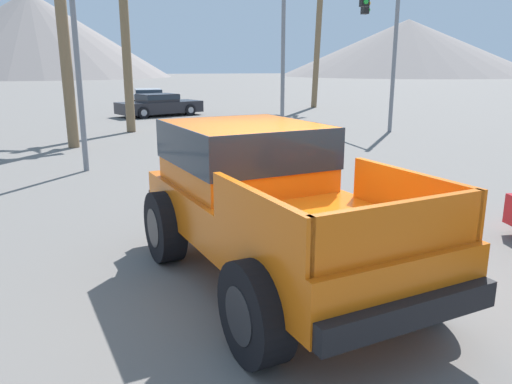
{
  "coord_description": "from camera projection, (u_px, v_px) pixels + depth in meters",
  "views": [
    {
      "loc": [
        -1.9,
        -5.67,
        2.67
      ],
      "look_at": [
        -0.24,
        0.9,
        0.94
      ],
      "focal_mm": 35.0,
      "sensor_mm": 36.0,
      "label": 1
    }
  ],
  "objects": [
    {
      "name": "ground_plane",
      "position": [
        291.0,
        278.0,
        6.44
      ],
      "size": [
        320.0,
        320.0,
        0.0
      ],
      "primitive_type": "plane",
      "color": "slate"
    },
    {
      "name": "parked_car_silver",
      "position": [
        149.0,
        98.0,
        32.28
      ],
      "size": [
        2.08,
        4.55,
        1.18
      ],
      "rotation": [
        0.0,
        0.0,
        3.17
      ],
      "color": "#B7BABF",
      "rests_on": "ground_plane"
    },
    {
      "name": "traffic_light_main",
      "position": [
        318.0,
        23.0,
        19.89
      ],
      "size": [
        3.96,
        0.38,
        6.17
      ],
      "color": "slate",
      "rests_on": "ground_plane"
    },
    {
      "name": "parked_car_dark",
      "position": [
        159.0,
        105.0,
        26.95
      ],
      "size": [
        4.8,
        3.41,
        1.17
      ],
      "rotation": [
        0.0,
        0.0,
        5.12
      ],
      "color": "#232328",
      "rests_on": "ground_plane"
    },
    {
      "name": "orange_pickup_truck",
      "position": [
        263.0,
        193.0,
        6.31
      ],
      "size": [
        3.09,
        5.05,
        1.93
      ],
      "rotation": [
        0.0,
        0.0,
        0.22
      ],
      "color": "orange",
      "rests_on": "ground_plane"
    },
    {
      "name": "distant_mountain_range",
      "position": [
        24.0,
        33.0,
        110.03
      ],
      "size": [
        191.73,
        72.0,
        21.93
      ],
      "color": "gray",
      "rests_on": "ground_plane"
    },
    {
      "name": "traffic_light_crosswalk",
      "position": [
        382.0,
        27.0,
        20.7
      ],
      "size": [
        0.38,
        3.32,
        6.06
      ],
      "rotation": [
        0.0,
        0.0,
        1.57
      ],
      "color": "slate",
      "rests_on": "ground_plane"
    }
  ]
}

